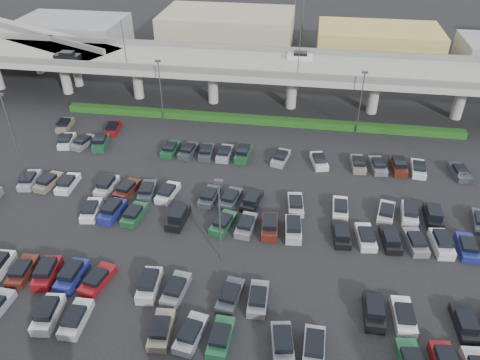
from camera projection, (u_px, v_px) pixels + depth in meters
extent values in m
plane|color=black|center=(233.00, 214.00, 57.53)|extent=(280.00, 280.00, 0.00)
cube|color=#9B9B93|center=(264.00, 67.00, 79.80)|extent=(150.00, 13.00, 1.10)
cube|color=#5B5C57|center=(260.00, 74.00, 74.08)|extent=(150.00, 0.50, 1.00)
cube|color=#5B5C57|center=(268.00, 49.00, 84.36)|extent=(150.00, 0.50, 1.00)
cylinder|color=#9B9B93|center=(65.00, 76.00, 86.69)|extent=(1.80, 1.80, 6.70)
cube|color=#5B5C57|center=(61.00, 59.00, 84.94)|extent=(2.60, 9.75, 0.50)
cylinder|color=#9B9B93|center=(137.00, 80.00, 84.90)|extent=(1.80, 1.80, 6.70)
cube|color=#5B5C57|center=(135.00, 64.00, 83.16)|extent=(2.60, 9.75, 0.50)
cylinder|color=#9B9B93|center=(213.00, 85.00, 83.12)|extent=(1.80, 1.80, 6.70)
cube|color=#5B5C57|center=(212.00, 68.00, 81.37)|extent=(2.60, 9.75, 0.50)
cylinder|color=#9B9B93|center=(292.00, 90.00, 81.33)|extent=(1.80, 1.80, 6.70)
cube|color=#5B5C57|center=(293.00, 72.00, 79.58)|extent=(2.60, 9.75, 0.50)
cylinder|color=#9B9B93|center=(374.00, 95.00, 79.54)|extent=(1.80, 1.80, 6.70)
cube|color=#5B5C57|center=(377.00, 77.00, 77.79)|extent=(2.60, 9.75, 0.50)
cylinder|color=#9B9B93|center=(460.00, 100.00, 77.76)|extent=(1.80, 1.80, 6.70)
cube|color=#5B5C57|center=(465.00, 82.00, 76.01)|extent=(2.60, 9.75, 0.50)
cube|color=black|center=(67.00, 57.00, 81.15)|extent=(4.40, 1.82, 0.82)
cube|color=black|center=(67.00, 53.00, 80.80)|extent=(2.30, 1.60, 0.50)
cube|color=silver|center=(300.00, 57.00, 80.97)|extent=(4.40, 1.82, 0.82)
cube|color=black|center=(300.00, 53.00, 80.62)|extent=(2.30, 1.60, 0.50)
cylinder|color=#49494E|center=(124.00, 45.00, 75.07)|extent=(0.14, 0.14, 8.00)
cylinder|color=#49494E|center=(299.00, 54.00, 71.50)|extent=(0.14, 0.14, 8.00)
cube|color=#9B9B93|center=(17.00, 34.00, 95.48)|extent=(50.93, 30.13, 1.10)
cube|color=#5B5C57|center=(16.00, 29.00, 94.90)|extent=(47.34, 22.43, 1.00)
cylinder|color=#9B9B93|center=(2.00, 47.00, 100.89)|extent=(1.60, 1.60, 6.70)
cylinder|color=#9B9B93|center=(37.00, 57.00, 95.33)|extent=(1.60, 1.60, 6.70)
cylinder|color=#9B9B93|center=(76.00, 69.00, 89.78)|extent=(1.60, 1.60, 6.70)
cube|color=#183D11|center=(258.00, 120.00, 77.77)|extent=(66.00, 1.60, 1.10)
cube|color=silver|center=(48.00, 315.00, 43.88)|extent=(2.27, 4.57, 1.05)
cube|color=black|center=(46.00, 309.00, 43.43)|extent=(1.87, 2.75, 0.65)
cube|color=#A7A8AC|center=(76.00, 319.00, 43.60)|extent=(1.93, 4.44, 0.82)
cube|color=black|center=(74.00, 316.00, 43.08)|extent=(1.66, 2.34, 0.50)
cube|color=#716858|center=(162.00, 330.00, 42.54)|extent=(2.14, 4.52, 0.82)
cube|color=black|center=(160.00, 327.00, 42.03)|extent=(1.77, 2.41, 0.50)
cube|color=gray|center=(191.00, 334.00, 42.19)|extent=(2.52, 4.64, 0.82)
cube|color=black|center=(190.00, 331.00, 41.68)|extent=(1.96, 2.53, 0.50)
cube|color=#1A4A2B|center=(221.00, 338.00, 41.84)|extent=(2.00, 4.47, 0.82)
cube|color=black|center=(220.00, 335.00, 41.33)|extent=(1.70, 2.37, 0.50)
cube|color=slate|center=(282.00, 345.00, 41.08)|extent=(2.51, 4.64, 1.05)
cube|color=black|center=(283.00, 339.00, 40.62)|extent=(2.00, 2.83, 0.65)
cube|color=gray|center=(314.00, 349.00, 40.72)|extent=(1.94, 4.45, 1.05)
cube|color=black|center=(315.00, 343.00, 40.27)|extent=(1.67, 2.64, 0.65)
cube|color=black|center=(413.00, 360.00, 39.22)|extent=(1.87, 2.48, 0.50)
cube|color=black|center=(448.00, 360.00, 38.87)|extent=(1.83, 2.73, 0.65)
cube|color=#4B1B14|center=(23.00, 271.00, 48.76)|extent=(2.17, 4.53, 0.82)
cube|color=black|center=(20.00, 268.00, 48.25)|extent=(1.78, 2.42, 0.50)
cube|color=maroon|center=(47.00, 273.00, 48.34)|extent=(2.36, 4.59, 1.05)
cube|color=black|center=(45.00, 268.00, 47.89)|extent=(1.92, 2.78, 0.65)
cube|color=navy|center=(72.00, 276.00, 47.99)|extent=(2.04, 4.49, 1.05)
cube|color=black|center=(71.00, 271.00, 47.54)|extent=(1.73, 2.68, 0.65)
cube|color=maroon|center=(98.00, 280.00, 47.71)|extent=(2.66, 4.67, 0.82)
cube|color=black|center=(96.00, 277.00, 47.20)|extent=(2.03, 2.57, 0.50)
cube|color=#A7A8AC|center=(150.00, 286.00, 46.94)|extent=(2.11, 4.51, 1.05)
cube|color=black|center=(149.00, 280.00, 46.49)|extent=(1.77, 2.70, 0.65)
cube|color=slate|center=(176.00, 289.00, 46.65)|extent=(2.27, 4.57, 0.82)
cube|color=black|center=(175.00, 286.00, 46.14)|extent=(1.84, 2.46, 0.50)
cube|color=#30363E|center=(230.00, 296.00, 45.95)|extent=(2.41, 4.61, 0.82)
cube|color=black|center=(230.00, 293.00, 45.44)|extent=(1.90, 2.50, 0.50)
cube|color=slate|center=(258.00, 299.00, 45.60)|extent=(1.91, 4.43, 0.82)
cube|color=black|center=(258.00, 296.00, 45.09)|extent=(1.65, 2.33, 0.50)
cube|color=black|center=(374.00, 312.00, 44.13)|extent=(1.83, 4.40, 1.05)
cube|color=black|center=(375.00, 306.00, 43.68)|extent=(1.61, 2.60, 0.65)
cube|color=silver|center=(403.00, 316.00, 43.84)|extent=(2.03, 4.48, 0.82)
cube|color=black|center=(405.00, 314.00, 43.33)|extent=(1.71, 2.37, 0.50)
cube|color=black|center=(465.00, 324.00, 43.14)|extent=(2.05, 4.49, 0.82)
cube|color=black|center=(467.00, 321.00, 42.63)|extent=(1.72, 2.38, 0.50)
cube|color=silver|center=(91.00, 210.00, 57.45)|extent=(2.49, 4.63, 0.82)
cube|color=black|center=(90.00, 207.00, 56.94)|extent=(1.94, 2.52, 0.50)
cube|color=navy|center=(113.00, 212.00, 57.03)|extent=(2.31, 4.58, 1.05)
cube|color=black|center=(112.00, 206.00, 56.58)|extent=(1.89, 2.77, 0.65)
cube|color=#1A4A2B|center=(134.00, 215.00, 56.75)|extent=(2.23, 4.55, 0.82)
cube|color=black|center=(133.00, 211.00, 56.23)|extent=(1.82, 2.44, 0.50)
cube|color=black|center=(178.00, 218.00, 55.98)|extent=(2.17, 4.53, 1.05)
cube|color=black|center=(178.00, 213.00, 55.53)|extent=(1.81, 2.72, 0.65)
cube|color=#1A4A2B|center=(223.00, 223.00, 55.34)|extent=(2.85, 4.71, 0.82)
cube|color=black|center=(223.00, 220.00, 54.83)|extent=(2.12, 2.62, 0.50)
cube|color=slate|center=(246.00, 226.00, 54.99)|extent=(2.32, 4.58, 0.82)
cube|color=black|center=(246.00, 223.00, 54.48)|extent=(1.86, 2.47, 0.50)
cube|color=#4B1B14|center=(270.00, 227.00, 54.58)|extent=(2.15, 4.53, 1.05)
cube|color=black|center=(270.00, 222.00, 54.12)|extent=(1.79, 2.71, 0.65)
cube|color=#A7A8AC|center=(293.00, 229.00, 54.23)|extent=(2.20, 4.54, 1.05)
cube|color=black|center=(294.00, 224.00, 53.77)|extent=(1.83, 2.73, 0.65)
cube|color=black|center=(341.00, 235.00, 53.59)|extent=(2.20, 4.54, 0.82)
cube|color=black|center=(342.00, 232.00, 53.07)|extent=(1.80, 2.43, 0.50)
cube|color=silver|center=(366.00, 237.00, 53.24)|extent=(2.35, 4.59, 0.82)
cube|color=black|center=(367.00, 234.00, 52.72)|extent=(1.87, 2.48, 0.50)
cube|color=black|center=(390.00, 240.00, 52.89)|extent=(2.25, 4.56, 0.82)
cube|color=black|center=(392.00, 237.00, 52.37)|extent=(1.82, 2.45, 0.50)
cube|color=slate|center=(416.00, 242.00, 52.53)|extent=(2.51, 4.64, 0.82)
cube|color=black|center=(417.00, 239.00, 52.02)|extent=(1.95, 2.53, 0.50)
cube|color=silver|center=(441.00, 244.00, 52.12)|extent=(2.22, 4.55, 1.05)
cube|color=black|center=(443.00, 238.00, 51.66)|extent=(1.84, 2.74, 0.65)
cube|color=navy|center=(467.00, 247.00, 51.83)|extent=(1.96, 4.45, 0.82)
cube|color=black|center=(469.00, 244.00, 51.32)|extent=(1.67, 2.35, 0.50)
cube|color=gray|center=(30.00, 180.00, 62.96)|extent=(2.51, 4.64, 0.82)
cube|color=black|center=(28.00, 177.00, 62.45)|extent=(1.95, 2.53, 0.50)
cube|color=#716858|center=(49.00, 182.00, 62.61)|extent=(2.45, 4.62, 0.82)
cube|color=black|center=(47.00, 179.00, 62.10)|extent=(1.92, 2.51, 0.50)
cube|color=silver|center=(68.00, 184.00, 62.26)|extent=(1.93, 4.45, 0.82)
cube|color=black|center=(66.00, 181.00, 61.75)|extent=(1.66, 2.34, 0.50)
cube|color=#A7A8AC|center=(107.00, 187.00, 61.49)|extent=(1.99, 4.47, 1.05)
cube|color=black|center=(106.00, 182.00, 61.04)|extent=(1.70, 2.66, 0.65)
cube|color=#4B1B14|center=(127.00, 189.00, 61.21)|extent=(2.64, 4.67, 0.82)
cube|color=black|center=(126.00, 186.00, 60.70)|extent=(2.02, 2.57, 0.50)
cube|color=#30363E|center=(147.00, 191.00, 60.86)|extent=(2.33, 4.59, 0.82)
cube|color=black|center=(146.00, 188.00, 60.34)|extent=(1.86, 2.47, 0.50)
cube|color=silver|center=(168.00, 193.00, 60.51)|extent=(2.42, 4.61, 0.82)
cube|color=black|center=(167.00, 190.00, 59.99)|extent=(1.91, 2.50, 0.50)
cube|color=#30363E|center=(209.00, 197.00, 59.80)|extent=(2.29, 4.57, 0.82)
cube|color=black|center=(209.00, 194.00, 59.29)|extent=(1.84, 2.46, 0.50)
cube|color=#30363E|center=(230.00, 199.00, 59.45)|extent=(2.63, 4.67, 0.82)
cube|color=black|center=(230.00, 196.00, 58.94)|extent=(2.01, 2.56, 0.50)
cube|color=black|center=(252.00, 201.00, 59.10)|extent=(2.61, 4.66, 0.82)
cube|color=black|center=(252.00, 198.00, 58.59)|extent=(2.00, 2.56, 0.50)
cube|color=#A7A8AC|center=(295.00, 205.00, 58.40)|extent=(2.29, 4.57, 0.82)
cube|color=black|center=(296.00, 202.00, 57.89)|extent=(1.84, 2.46, 0.50)
cube|color=silver|center=(340.00, 209.00, 57.70)|extent=(1.88, 4.43, 0.82)
cube|color=black|center=(341.00, 206.00, 57.18)|extent=(1.63, 2.32, 0.50)
cube|color=#A7A8AC|center=(386.00, 213.00, 56.99)|extent=(2.65, 4.67, 0.82)
cube|color=black|center=(387.00, 210.00, 56.48)|extent=(2.02, 2.57, 0.50)
cube|color=silver|center=(409.00, 214.00, 56.58)|extent=(2.24, 4.56, 1.05)
cube|color=black|center=(411.00, 209.00, 56.12)|extent=(1.85, 2.74, 0.65)
cube|color=black|center=(433.00, 217.00, 56.23)|extent=(1.90, 4.43, 1.05)
cube|color=black|center=(434.00, 211.00, 55.77)|extent=(1.65, 2.63, 0.65)
cube|color=silver|center=(67.00, 141.00, 72.00)|extent=(2.63, 4.67, 0.82)
cube|color=black|center=(66.00, 138.00, 71.49)|extent=(2.01, 2.57, 0.50)
cube|color=slate|center=(84.00, 143.00, 71.65)|extent=(2.82, 4.71, 0.82)
cube|color=black|center=(83.00, 140.00, 71.14)|extent=(2.10, 2.62, 0.50)
cube|color=#1A4A2B|center=(101.00, 143.00, 71.24)|extent=(2.61, 4.66, 1.05)
cube|color=black|center=(100.00, 139.00, 70.78)|extent=(2.06, 2.85, 0.65)
cube|color=#1A4A2B|center=(171.00, 149.00, 69.90)|extent=(2.06, 4.49, 0.82)
cube|color=black|center=(170.00, 146.00, 69.38)|extent=(1.72, 2.38, 0.50)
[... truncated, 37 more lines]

